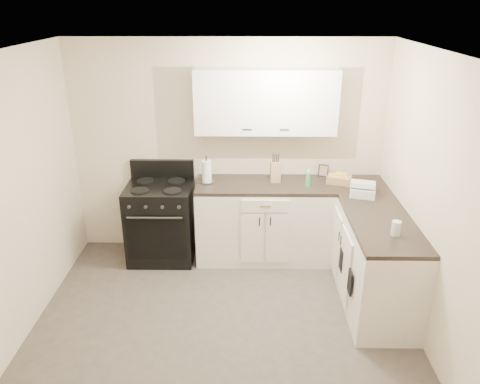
{
  "coord_description": "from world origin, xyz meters",
  "views": [
    {
      "loc": [
        0.21,
        -3.42,
        2.89
      ],
      "look_at": [
        0.16,
        0.85,
        1.11
      ],
      "focal_mm": 35.0,
      "sensor_mm": 36.0,
      "label": 1
    }
  ],
  "objects_px": {
    "stove": "(161,222)",
    "paper_towel": "(207,172)",
    "knife_block": "(275,172)",
    "countertop_grill": "(363,191)",
    "wicker_basket": "(339,180)"
  },
  "relations": [
    {
      "from": "stove",
      "to": "wicker_basket",
      "type": "relative_size",
      "value": 3.46
    },
    {
      "from": "stove",
      "to": "paper_towel",
      "type": "height_order",
      "value": "paper_towel"
    },
    {
      "from": "stove",
      "to": "countertop_grill",
      "type": "bearing_deg",
      "value": -7.68
    },
    {
      "from": "paper_towel",
      "to": "countertop_grill",
      "type": "height_order",
      "value": "paper_towel"
    },
    {
      "from": "wicker_basket",
      "to": "paper_towel",
      "type": "bearing_deg",
      "value": 179.8
    },
    {
      "from": "stove",
      "to": "paper_towel",
      "type": "bearing_deg",
      "value": 5.37
    },
    {
      "from": "stove",
      "to": "knife_block",
      "type": "distance_m",
      "value": 1.45
    },
    {
      "from": "wicker_basket",
      "to": "countertop_grill",
      "type": "height_order",
      "value": "countertop_grill"
    },
    {
      "from": "knife_block",
      "to": "paper_towel",
      "type": "distance_m",
      "value": 0.78
    },
    {
      "from": "knife_block",
      "to": "paper_towel",
      "type": "xyz_separation_m",
      "value": [
        -0.78,
        -0.03,
        0.01
      ]
    },
    {
      "from": "stove",
      "to": "knife_block",
      "type": "relative_size",
      "value": 3.78
    },
    {
      "from": "knife_block",
      "to": "countertop_grill",
      "type": "xyz_separation_m",
      "value": [
        0.91,
        -0.38,
        -0.07
      ]
    },
    {
      "from": "stove",
      "to": "knife_block",
      "type": "height_order",
      "value": "knife_block"
    },
    {
      "from": "countertop_grill",
      "to": "wicker_basket",
      "type": "bearing_deg",
      "value": 133.42
    },
    {
      "from": "wicker_basket",
      "to": "countertop_grill",
      "type": "bearing_deg",
      "value": -61.67
    }
  ]
}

